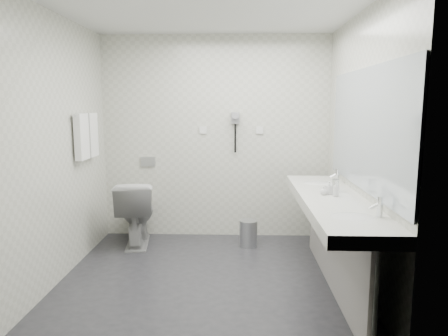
{
  "coord_description": "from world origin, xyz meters",
  "views": [
    {
      "loc": [
        0.29,
        -3.78,
        1.66
      ],
      "look_at": [
        0.15,
        0.15,
        1.05
      ],
      "focal_mm": 32.83,
      "sensor_mm": 36.0,
      "label": 1
    }
  ],
  "objects": [
    {
      "name": "floor",
      "position": [
        0.0,
        0.0,
        0.0
      ],
      "size": [
        2.8,
        2.8,
        0.0
      ],
      "primitive_type": "plane",
      "color": "#26252A",
      "rests_on": "ground"
    },
    {
      "name": "ceiling",
      "position": [
        0.0,
        0.0,
        2.5
      ],
      "size": [
        2.8,
        2.8,
        0.0
      ],
      "primitive_type": "plane",
      "rotation": [
        3.14,
        0.0,
        0.0
      ],
      "color": "silver",
      "rests_on": "wall_back"
    },
    {
      "name": "wall_back",
      "position": [
        0.0,
        1.3,
        1.25
      ],
      "size": [
        2.8,
        0.0,
        2.8
      ],
      "primitive_type": "plane",
      "rotation": [
        1.57,
        0.0,
        0.0
      ],
      "color": "beige",
      "rests_on": "floor"
    },
    {
      "name": "wall_front",
      "position": [
        0.0,
        -1.3,
        1.25
      ],
      "size": [
        2.8,
        0.0,
        2.8
      ],
      "primitive_type": "plane",
      "rotation": [
        -1.57,
        0.0,
        0.0
      ],
      "color": "beige",
      "rests_on": "floor"
    },
    {
      "name": "wall_left",
      "position": [
        -1.4,
        0.0,
        1.25
      ],
      "size": [
        0.0,
        2.6,
        2.6
      ],
      "primitive_type": "plane",
      "rotation": [
        1.57,
        0.0,
        1.57
      ],
      "color": "beige",
      "rests_on": "floor"
    },
    {
      "name": "wall_right",
      "position": [
        1.4,
        0.0,
        1.25
      ],
      "size": [
        0.0,
        2.6,
        2.6
      ],
      "primitive_type": "plane",
      "rotation": [
        1.57,
        0.0,
        -1.57
      ],
      "color": "beige",
      "rests_on": "floor"
    },
    {
      "name": "vanity_counter",
      "position": [
        1.12,
        -0.2,
        0.8
      ],
      "size": [
        0.55,
        2.2,
        0.1
      ],
      "primitive_type": "cube",
      "color": "silver",
      "rests_on": "floor"
    },
    {
      "name": "vanity_panel",
      "position": [
        1.15,
        -0.2,
        0.38
      ],
      "size": [
        0.03,
        2.15,
        0.75
      ],
      "primitive_type": "cube",
      "color": "gray",
      "rests_on": "floor"
    },
    {
      "name": "vanity_post_near",
      "position": [
        1.18,
        -1.24,
        0.38
      ],
      "size": [
        0.06,
        0.06,
        0.75
      ],
      "primitive_type": "cylinder",
      "color": "silver",
      "rests_on": "floor"
    },
    {
      "name": "vanity_post_far",
      "position": [
        1.18,
        0.84,
        0.38
      ],
      "size": [
        0.06,
        0.06,
        0.75
      ],
      "primitive_type": "cylinder",
      "color": "silver",
      "rests_on": "floor"
    },
    {
      "name": "mirror",
      "position": [
        1.39,
        -0.2,
        1.45
      ],
      "size": [
        0.02,
        2.2,
        1.05
      ],
      "primitive_type": "cube",
      "color": "#B2BCC6",
      "rests_on": "wall_right"
    },
    {
      "name": "basin_near",
      "position": [
        1.12,
        -0.85,
        0.83
      ],
      "size": [
        0.4,
        0.31,
        0.05
      ],
      "primitive_type": "ellipsoid",
      "color": "silver",
      "rests_on": "vanity_counter"
    },
    {
      "name": "basin_far",
      "position": [
        1.12,
        0.45,
        0.83
      ],
      "size": [
        0.4,
        0.31,
        0.05
      ],
      "primitive_type": "ellipsoid",
      "color": "silver",
      "rests_on": "vanity_counter"
    },
    {
      "name": "faucet_near",
      "position": [
        1.32,
        -0.85,
        0.92
      ],
      "size": [
        0.04,
        0.04,
        0.15
      ],
      "primitive_type": "cylinder",
      "color": "silver",
      "rests_on": "vanity_counter"
    },
    {
      "name": "faucet_far",
      "position": [
        1.32,
        0.45,
        0.92
      ],
      "size": [
        0.04,
        0.04,
        0.15
      ],
      "primitive_type": "cylinder",
      "color": "silver",
      "rests_on": "vanity_counter"
    },
    {
      "name": "soap_bottle_a",
      "position": [
        1.12,
        -0.09,
        0.91
      ],
      "size": [
        0.07,
        0.07,
        0.12
      ],
      "primitive_type": "imported",
      "rotation": [
        0.0,
        0.0,
        0.52
      ],
      "color": "silver",
      "rests_on": "vanity_counter"
    },
    {
      "name": "soap_bottle_b",
      "position": [
        1.06,
        -0.12,
        0.89
      ],
      "size": [
        0.08,
        0.08,
        0.08
      ],
      "primitive_type": "imported",
      "rotation": [
        0.0,
        0.0,
        -0.32
      ],
      "color": "silver",
      "rests_on": "vanity_counter"
    },
    {
      "name": "soap_bottle_c",
      "position": [
        1.16,
        -0.19,
        0.92
      ],
      "size": [
        0.06,
        0.06,
        0.13
      ],
      "primitive_type": "imported",
      "rotation": [
        0.0,
        0.0,
        0.24
      ],
      "color": "silver",
      "rests_on": "vanity_counter"
    },
    {
      "name": "glass_left",
      "position": [
        1.21,
        0.03,
        0.91
      ],
      "size": [
        0.08,
        0.08,
        0.12
      ],
      "primitive_type": "cylinder",
      "rotation": [
        0.0,
        0.0,
        0.33
      ],
      "color": "silver",
      "rests_on": "vanity_counter"
    },
    {
      "name": "toilet",
      "position": [
        -0.93,
        0.92,
        0.39
      ],
      "size": [
        0.54,
        0.82,
        0.78
      ],
      "primitive_type": "imported",
      "rotation": [
        0.0,
        0.0,
        3.29
      ],
      "color": "silver",
      "rests_on": "floor"
    },
    {
      "name": "flush_plate",
      "position": [
        -0.85,
        1.29,
        0.95
      ],
      "size": [
        0.18,
        0.02,
        0.12
      ],
      "primitive_type": "cube",
      "color": "#B2B5BA",
      "rests_on": "wall_back"
    },
    {
      "name": "pedal_bin",
      "position": [
        0.41,
        0.89,
        0.15
      ],
      "size": [
        0.21,
        0.21,
        0.3
      ],
      "primitive_type": "cylinder",
      "rotation": [
        0.0,
        0.0,
        0.01
      ],
      "color": "#B2B5BA",
      "rests_on": "floor"
    },
    {
      "name": "bin_lid",
      "position": [
        0.41,
        0.89,
        0.31
      ],
      "size": [
        0.21,
        0.21,
        0.02
      ],
      "primitive_type": "cylinder",
      "color": "#B2B5BA",
      "rests_on": "pedal_bin"
    },
    {
      "name": "towel_rail",
      "position": [
        -1.35,
        0.55,
        1.55
      ],
      "size": [
        0.02,
        0.62,
        0.02
      ],
      "primitive_type": "cylinder",
      "rotation": [
        1.57,
        0.0,
        0.0
      ],
      "color": "silver",
      "rests_on": "wall_left"
    },
    {
      "name": "towel_near",
      "position": [
        -1.34,
        0.41,
        1.33
      ],
      "size": [
        0.07,
        0.24,
        0.48
      ],
      "primitive_type": "cube",
      "color": "white",
      "rests_on": "towel_rail"
    },
    {
      "name": "towel_far",
      "position": [
        -1.34,
        0.69,
        1.33
      ],
      "size": [
        0.07,
        0.24,
        0.48
      ],
      "primitive_type": "cube",
      "color": "white",
      "rests_on": "towel_rail"
    },
    {
      "name": "dryer_cradle",
      "position": [
        0.25,
        1.27,
        1.5
      ],
      "size": [
        0.1,
        0.04,
        0.14
      ],
      "primitive_type": "cube",
      "color": "gray",
      "rests_on": "wall_back"
    },
    {
      "name": "dryer_barrel",
      "position": [
        0.25,
        1.2,
        1.53
      ],
      "size": [
        0.08,
        0.14,
        0.08
      ],
      "primitive_type": "cylinder",
      "rotation": [
        1.57,
        0.0,
        0.0
      ],
      "color": "gray",
      "rests_on": "dryer_cradle"
    },
    {
      "name": "dryer_cord",
      "position": [
        0.25,
        1.26,
        1.25
      ],
      "size": [
        0.02,
        0.02,
        0.35
      ],
      "primitive_type": "cylinder",
      "color": "black",
      "rests_on": "dryer_cradle"
    },
    {
      "name": "switch_plate_a",
      "position": [
        -0.15,
        1.29,
        1.35
      ],
      "size": [
        0.09,
        0.02,
        0.09
      ],
      "primitive_type": "cube",
      "color": "silver",
      "rests_on": "wall_back"
    },
    {
      "name": "switch_plate_b",
      "position": [
        0.55,
        1.29,
        1.35
      ],
      "size": [
        0.09,
        0.02,
        0.09
      ],
      "primitive_type": "cube",
      "color": "silver",
      "rests_on": "wall_back"
    }
  ]
}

